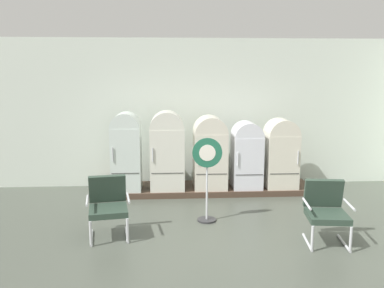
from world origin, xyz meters
The scene contains 11 objects.
ground centered at (0.00, 0.00, -0.03)m, with size 12.00×10.00×0.05m, color #474C42.
back_wall centered at (0.00, 3.66, 1.62)m, with size 11.76×0.12×3.22m.
display_plinth centered at (0.00, 3.02, 0.06)m, with size 4.51×0.95×0.12m, color #4A372B.
refrigerator_0 centered at (-1.61, 2.88, 0.96)m, with size 0.59×0.61×1.58m.
refrigerator_1 centered at (-0.78, 2.89, 0.97)m, with size 0.69×0.63×1.60m.
refrigerator_2 centered at (0.10, 2.94, 0.91)m, with size 0.67×0.73×1.49m.
refrigerator_3 centered at (0.86, 2.89, 0.85)m, with size 0.60×0.64×1.38m.
refrigerator_4 centered at (1.58, 2.90, 0.87)m, with size 0.64×0.64×1.43m.
armchair_left centered at (-1.70, 0.80, 0.51)m, with size 0.71×0.74×0.92m.
armchair_right centered at (1.55, 0.36, 0.51)m, with size 0.70×0.72×0.92m.
sign_stand centered at (-0.12, 1.30, 0.73)m, with size 0.50×0.32×1.44m.
Camera 1 is at (-0.77, -5.22, 2.51)m, focal length 37.86 mm.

